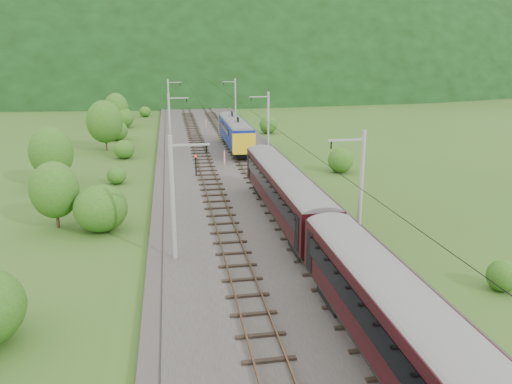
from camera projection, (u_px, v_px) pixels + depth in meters
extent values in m
plane|color=#304C18|center=(269.00, 256.00, 33.37)|extent=(600.00, 600.00, 0.00)
cube|color=#38332D|center=(247.00, 209.00, 42.81)|extent=(14.00, 220.00, 0.30)
cube|color=brown|center=(210.00, 207.00, 42.21)|extent=(0.08, 220.00, 0.15)
cube|color=brown|center=(227.00, 206.00, 42.44)|extent=(0.08, 220.00, 0.15)
cube|color=black|center=(219.00, 208.00, 42.36)|extent=(2.40, 220.00, 0.12)
cube|color=brown|center=(266.00, 204.00, 42.99)|extent=(0.08, 220.00, 0.15)
cube|color=brown|center=(282.00, 203.00, 43.23)|extent=(0.08, 220.00, 0.15)
cube|color=black|center=(274.00, 205.00, 43.15)|extent=(2.40, 220.00, 0.12)
cylinder|color=gray|center=(173.00, 199.00, 31.18)|extent=(0.28, 0.28, 8.00)
cube|color=gray|center=(190.00, 145.00, 30.45)|extent=(2.40, 0.12, 0.12)
cylinder|color=black|center=(207.00, 149.00, 30.70)|extent=(0.10, 0.10, 0.50)
cylinder|color=gray|center=(170.00, 126.00, 61.52)|extent=(0.28, 0.28, 8.00)
cube|color=gray|center=(178.00, 98.00, 60.79)|extent=(2.40, 0.12, 0.12)
cylinder|color=black|center=(187.00, 100.00, 61.04)|extent=(0.10, 0.10, 0.50)
cylinder|color=gray|center=(169.00, 101.00, 91.86)|extent=(0.28, 0.28, 8.00)
cube|color=gray|center=(174.00, 82.00, 91.13)|extent=(2.40, 0.12, 0.12)
cylinder|color=black|center=(180.00, 84.00, 91.38)|extent=(0.10, 0.10, 0.50)
cylinder|color=gray|center=(168.00, 89.00, 122.20)|extent=(0.28, 0.28, 8.00)
cube|color=gray|center=(173.00, 74.00, 121.47)|extent=(2.40, 0.12, 0.12)
cylinder|color=black|center=(177.00, 76.00, 121.72)|extent=(0.10, 0.10, 0.50)
cylinder|color=gray|center=(168.00, 81.00, 152.54)|extent=(0.28, 0.28, 8.00)
cube|color=gray|center=(171.00, 70.00, 151.81)|extent=(2.40, 0.12, 0.12)
cylinder|color=black|center=(175.00, 71.00, 152.06)|extent=(0.10, 0.10, 0.50)
cylinder|color=gray|center=(361.00, 190.00, 33.21)|extent=(0.28, 0.28, 8.00)
cube|color=gray|center=(346.00, 140.00, 32.09)|extent=(2.40, 0.12, 0.12)
cylinder|color=black|center=(331.00, 145.00, 32.01)|extent=(0.10, 0.10, 0.50)
cylinder|color=gray|center=(268.00, 124.00, 63.55)|extent=(0.28, 0.28, 8.00)
cube|color=gray|center=(259.00, 97.00, 62.43)|extent=(2.40, 0.12, 0.12)
cylinder|color=black|center=(251.00, 99.00, 62.35)|extent=(0.10, 0.10, 0.50)
cylinder|color=gray|center=(235.00, 100.00, 93.89)|extent=(0.28, 0.28, 8.00)
cube|color=gray|center=(229.00, 82.00, 92.77)|extent=(2.40, 0.12, 0.12)
cylinder|color=black|center=(223.00, 83.00, 92.69)|extent=(0.10, 0.10, 0.50)
cylinder|color=gray|center=(219.00, 88.00, 124.23)|extent=(0.28, 0.28, 8.00)
cube|color=gray|center=(214.00, 74.00, 123.11)|extent=(2.40, 0.12, 0.12)
cylinder|color=black|center=(209.00, 75.00, 123.03)|extent=(0.10, 0.10, 0.50)
cylinder|color=gray|center=(208.00, 81.00, 154.57)|extent=(0.28, 0.28, 8.00)
cube|color=gray|center=(204.00, 70.00, 153.45)|extent=(2.40, 0.12, 0.12)
cylinder|color=black|center=(201.00, 71.00, 153.37)|extent=(0.10, 0.10, 0.50)
cylinder|color=black|center=(217.00, 129.00, 40.52)|extent=(0.03, 198.00, 0.03)
cylinder|color=black|center=(275.00, 128.00, 41.31)|extent=(0.03, 198.00, 0.03)
ellipsoid|color=black|center=(179.00, 75.00, 279.88)|extent=(504.00, 360.00, 244.00)
cube|color=black|center=(411.00, 339.00, 18.69)|extent=(2.70, 20.45, 2.79)
cylinder|color=slate|center=(414.00, 309.00, 18.35)|extent=(2.70, 20.35, 2.70)
cube|color=black|center=(377.00, 335.00, 18.37)|extent=(0.05, 17.99, 1.07)
cube|color=black|center=(446.00, 328.00, 18.82)|extent=(0.05, 17.99, 1.07)
cube|color=black|center=(344.00, 295.00, 25.97)|extent=(2.04, 2.97, 0.84)
cube|color=black|center=(284.00, 190.00, 38.83)|extent=(2.70, 20.45, 2.79)
cylinder|color=slate|center=(285.00, 174.00, 38.49)|extent=(2.70, 20.35, 2.70)
cube|color=black|center=(267.00, 186.00, 38.52)|extent=(0.05, 17.99, 1.07)
cube|color=black|center=(301.00, 185.00, 38.97)|extent=(0.05, 17.99, 1.07)
cube|color=black|center=(308.00, 245.00, 32.54)|extent=(2.04, 2.97, 0.84)
cube|color=black|center=(267.00, 188.00, 46.11)|extent=(2.04, 2.97, 0.84)
cube|color=navy|center=(235.00, 132.00, 66.91)|extent=(2.70, 16.73, 2.79)
cylinder|color=slate|center=(235.00, 122.00, 66.57)|extent=(2.70, 16.65, 2.70)
cube|color=black|center=(225.00, 129.00, 66.60)|extent=(0.05, 14.72, 1.07)
cube|color=black|center=(245.00, 129.00, 67.04)|extent=(0.05, 14.72, 1.07)
cube|color=black|center=(241.00, 153.00, 61.85)|extent=(2.04, 2.97, 0.84)
cube|color=black|center=(230.00, 138.00, 72.96)|extent=(2.04, 2.97, 0.84)
cube|color=gold|center=(228.00, 124.00, 74.70)|extent=(2.75, 0.50, 2.51)
cube|color=gold|center=(244.00, 144.00, 59.22)|extent=(2.75, 0.50, 2.51)
cube|color=black|center=(232.00, 115.00, 69.24)|extent=(0.08, 1.60, 0.84)
cylinder|color=red|center=(224.00, 158.00, 58.63)|extent=(0.18, 0.18, 1.68)
cylinder|color=red|center=(206.00, 124.00, 87.12)|extent=(0.14, 0.14, 1.34)
cylinder|color=black|center=(196.00, 166.00, 53.34)|extent=(0.15, 0.15, 2.08)
sphere|color=red|center=(196.00, 156.00, 53.04)|extent=(0.25, 0.25, 0.25)
ellipsoid|color=#2A4F15|center=(101.00, 208.00, 37.54)|extent=(4.02, 4.02, 3.62)
ellipsoid|color=#2A4F15|center=(117.00, 176.00, 51.25)|extent=(1.95, 1.95, 1.76)
ellipsoid|color=#2A4F15|center=(124.00, 149.00, 63.25)|extent=(2.67, 2.67, 2.40)
ellipsoid|color=#2A4F15|center=(117.00, 131.00, 76.09)|extent=(3.34, 3.34, 3.00)
ellipsoid|color=#2A4F15|center=(122.00, 118.00, 88.62)|extent=(3.99, 3.99, 3.59)
ellipsoid|color=#2A4F15|center=(145.00, 112.00, 103.65)|extent=(2.37, 2.37, 2.13)
ellipsoid|color=#2A4F15|center=(130.00, 106.00, 115.52)|extent=(1.91, 1.91, 1.72)
cylinder|color=black|center=(57.00, 210.00, 38.32)|extent=(0.24, 0.24, 2.85)
ellipsoid|color=#2A4F15|center=(54.00, 190.00, 37.88)|extent=(3.66, 3.66, 4.39)
cylinder|color=black|center=(53.00, 171.00, 49.91)|extent=(0.24, 0.24, 3.31)
ellipsoid|color=#2A4F15|center=(51.00, 152.00, 49.40)|extent=(4.26, 4.26, 5.11)
cylinder|color=black|center=(106.00, 137.00, 68.03)|extent=(0.24, 0.24, 3.73)
ellipsoid|color=#2A4F15|center=(105.00, 122.00, 67.45)|extent=(4.80, 4.80, 5.76)
cylinder|color=black|center=(117.00, 118.00, 89.15)|extent=(0.24, 0.24, 3.31)
ellipsoid|color=#2A4F15|center=(116.00, 107.00, 88.64)|extent=(4.25, 4.25, 5.10)
ellipsoid|color=#2A4F15|center=(503.00, 277.00, 28.37)|extent=(1.81, 1.81, 1.63)
ellipsoid|color=#2A4F15|center=(341.00, 161.00, 55.94)|extent=(2.85, 2.85, 2.57)
ellipsoid|color=#2A4F15|center=(268.00, 126.00, 82.43)|extent=(2.95, 2.95, 2.65)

